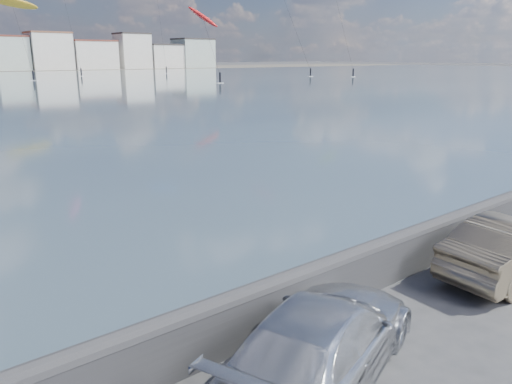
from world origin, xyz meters
The scene contains 4 objects.
seawall centered at (0.00, 2.70, 0.58)m, with size 400.00×0.36×1.08m.
car_silver centered at (0.06, 1.26, 0.65)m, with size 1.83×4.50×1.30m, color silver.
kitesurfer_0 centered at (25.66, 116.55, 15.68)m, with size 11.05×14.16×17.81m.
kitesurfer_12 centered at (51.08, 82.00, 11.96)m, with size 5.03×13.85×14.92m.
Camera 1 is at (-4.89, -3.26, 4.75)m, focal length 35.00 mm.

